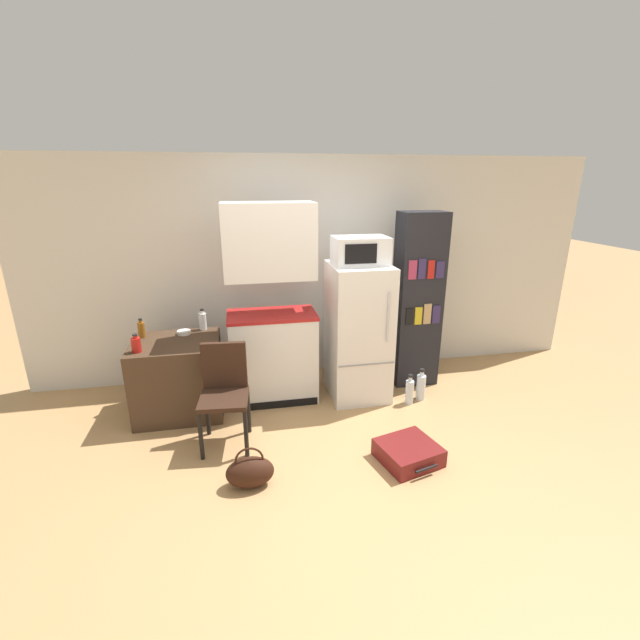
# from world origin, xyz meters

# --- Properties ---
(ground_plane) EXTENTS (24.00, 24.00, 0.00)m
(ground_plane) POSITION_xyz_m (0.00, 0.00, 0.00)
(ground_plane) COLOR tan
(wall_back) EXTENTS (6.40, 0.10, 2.46)m
(wall_back) POSITION_xyz_m (0.20, 2.00, 1.23)
(wall_back) COLOR silver
(wall_back) RESTS_ON ground_plane
(side_table) EXTENTS (0.81, 0.70, 0.74)m
(side_table) POSITION_xyz_m (-1.34, 1.25, 0.37)
(side_table) COLOR #422D1E
(side_table) RESTS_ON ground_plane
(kitchen_hutch) EXTENTS (0.89, 0.51, 2.00)m
(kitchen_hutch) POSITION_xyz_m (-0.41, 1.35, 0.93)
(kitchen_hutch) COLOR white
(kitchen_hutch) RESTS_ON ground_plane
(refrigerator) EXTENTS (0.59, 0.68, 1.40)m
(refrigerator) POSITION_xyz_m (0.47, 1.27, 0.70)
(refrigerator) COLOR white
(refrigerator) RESTS_ON ground_plane
(microwave) EXTENTS (0.53, 0.37, 0.27)m
(microwave) POSITION_xyz_m (0.47, 1.27, 1.54)
(microwave) COLOR silver
(microwave) RESTS_ON refrigerator
(bookshelf) EXTENTS (0.48, 0.33, 1.89)m
(bookshelf) POSITION_xyz_m (1.18, 1.44, 0.95)
(bookshelf) COLOR black
(bookshelf) RESTS_ON ground_plane
(bottle_milk_white) EXTENTS (0.08, 0.08, 0.22)m
(bottle_milk_white) POSITION_xyz_m (-1.09, 1.55, 0.83)
(bottle_milk_white) COLOR white
(bottle_milk_white) RESTS_ON side_table
(bottle_amber_beer) EXTENTS (0.07, 0.07, 0.19)m
(bottle_amber_beer) POSITION_xyz_m (-1.66, 1.42, 0.82)
(bottle_amber_beer) COLOR brown
(bottle_amber_beer) RESTS_ON side_table
(bottle_ketchup_red) EXTENTS (0.08, 0.08, 0.17)m
(bottle_ketchup_red) POSITION_xyz_m (-1.64, 1.04, 0.81)
(bottle_ketchup_red) COLOR #AD1914
(bottle_ketchup_red) RESTS_ON side_table
(bowl) EXTENTS (0.13, 0.13, 0.04)m
(bowl) POSITION_xyz_m (-1.28, 1.44, 0.76)
(bowl) COLOR silver
(bowl) RESTS_ON side_table
(chair) EXTENTS (0.43, 0.44, 0.88)m
(chair) POSITION_xyz_m (-0.89, 0.65, 0.52)
(chair) COLOR black
(chair) RESTS_ON ground_plane
(suitcase_large_flat) EXTENTS (0.54, 0.52, 0.15)m
(suitcase_large_flat) POSITION_xyz_m (0.57, 0.05, 0.07)
(suitcase_large_flat) COLOR maroon
(suitcase_large_flat) RESTS_ON ground_plane
(handbag) EXTENTS (0.36, 0.20, 0.33)m
(handbag) POSITION_xyz_m (-0.71, -0.01, 0.12)
(handbag) COLOR #33190F
(handbag) RESTS_ON ground_plane
(water_bottle_front) EXTENTS (0.09, 0.09, 0.34)m
(water_bottle_front) POSITION_xyz_m (1.09, 1.01, 0.14)
(water_bottle_front) COLOR silver
(water_bottle_front) RESTS_ON ground_plane
(water_bottle_middle) EXTENTS (0.08, 0.08, 0.32)m
(water_bottle_middle) POSITION_xyz_m (0.94, 0.94, 0.14)
(water_bottle_middle) COLOR silver
(water_bottle_middle) RESTS_ON ground_plane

